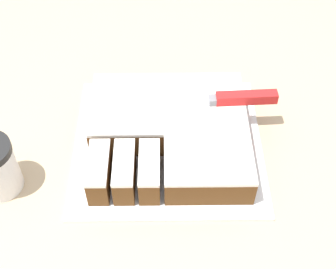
% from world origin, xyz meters
% --- Properties ---
extents(countertop, '(1.40, 1.10, 0.96)m').
position_xyz_m(countertop, '(0.00, 0.00, 0.48)').
color(countertop, tan).
rests_on(countertop, ground_plane).
extents(cake_board, '(0.38, 0.36, 0.01)m').
position_xyz_m(cake_board, '(0.01, -0.00, 0.96)').
color(cake_board, white).
rests_on(cake_board, countertop).
extents(cake, '(0.31, 0.29, 0.06)m').
position_xyz_m(cake, '(0.02, 0.00, 0.99)').
color(cake, brown).
rests_on(cake, cake_board).
extents(knife, '(0.29, 0.03, 0.02)m').
position_xyz_m(knife, '(0.15, 0.05, 1.04)').
color(knife, silver).
rests_on(knife, cake).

